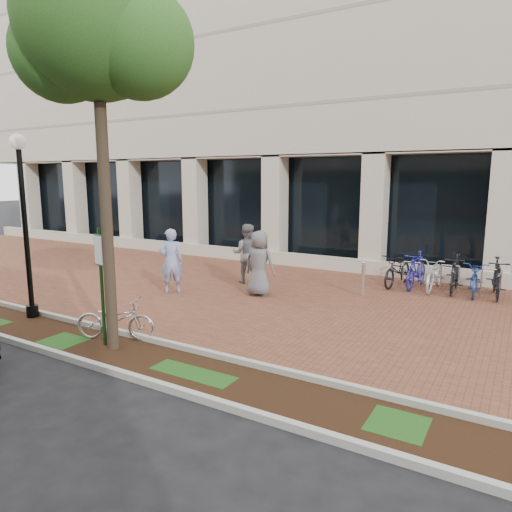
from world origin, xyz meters
The scene contains 15 objects.
ground centered at (0.00, 0.00, 0.00)m, with size 120.00×120.00×0.00m, color black.
brick_plaza centered at (0.00, 0.00, 0.01)m, with size 40.00×9.00×0.01m, color brown.
planting_strip centered at (0.00, -5.25, 0.01)m, with size 40.00×1.50×0.01m, color black.
curb_plaza_side centered at (0.00, -4.50, 0.06)m, with size 40.00×0.12×0.12m, color #AEAFA5.
curb_street_side centered at (0.00, -6.00, 0.06)m, with size 40.00×0.12×0.12m, color #AEAFA5.
near_office_building centered at (0.00, 10.47, 10.05)m, with size 40.00×12.12×16.00m.
parking_sign centered at (-0.51, -5.11, 1.53)m, with size 0.34×0.07×2.40m.
lamppost centered at (-3.55, -4.68, 2.46)m, with size 0.36×0.36×4.36m.
street_tree centered at (-0.19, -5.11, 5.92)m, with size 3.33×2.78×7.51m.
locked_bicycle centered at (-0.56, -4.75, 0.44)m, with size 0.59×1.69×0.89m, color #B7B7BC.
pedestrian_left centered at (-2.24, -1.07, 0.96)m, with size 0.70×0.46×1.91m, color #8F9DD6.
pedestrian_mid centered at (-1.01, 1.16, 0.96)m, with size 0.93×0.73×1.92m, color slate.
pedestrian_right centered at (0.17, -0.04, 0.95)m, with size 0.92×0.60×1.89m, color slate.
bollard centered at (2.78, 1.39, 0.53)m, with size 0.12×0.12×1.04m.
bike_rack_cluster centered at (4.68, 3.20, 0.54)m, with size 3.60×2.01×1.13m.
Camera 1 is at (6.64, -11.13, 3.37)m, focal length 32.00 mm.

